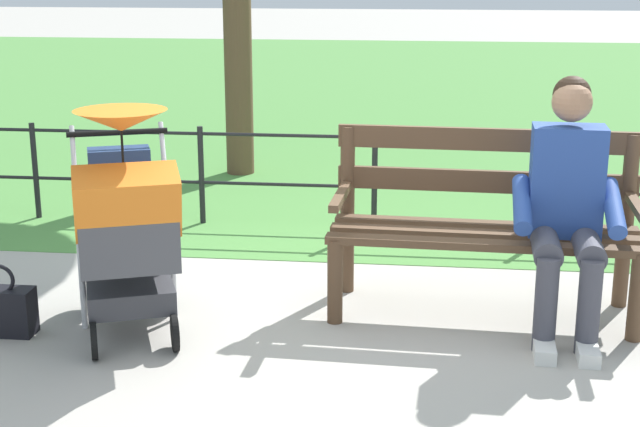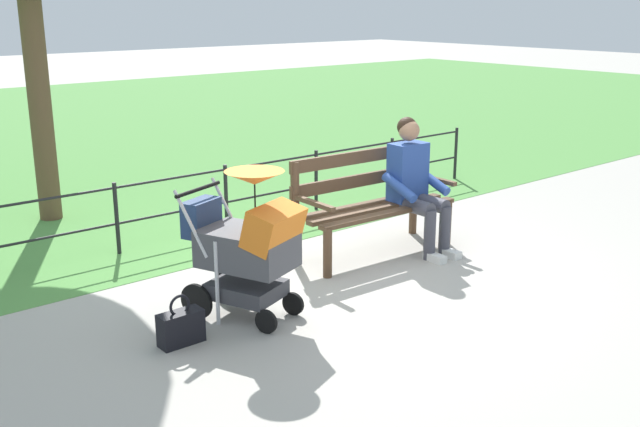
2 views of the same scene
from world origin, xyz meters
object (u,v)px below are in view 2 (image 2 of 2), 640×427
(person_on_bench, at_px, (415,181))
(stroller, at_px, (248,243))
(handbag, at_px, (181,327))
(park_bench, at_px, (369,199))

(person_on_bench, distance_m, stroller, 2.18)
(person_on_bench, relative_size, handbag, 3.45)
(person_on_bench, xyz_separation_m, handbag, (2.80, 0.41, -0.55))
(handbag, bearing_deg, stroller, -172.67)
(person_on_bench, bearing_deg, handbag, 8.25)
(person_on_bench, relative_size, stroller, 1.11)
(park_bench, xyz_separation_m, stroller, (1.77, 0.55, 0.07))
(park_bench, height_order, person_on_bench, person_on_bench)
(handbag, bearing_deg, person_on_bench, -171.75)
(park_bench, bearing_deg, person_on_bench, 150.11)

